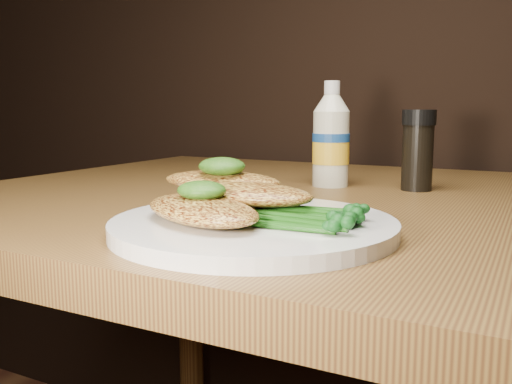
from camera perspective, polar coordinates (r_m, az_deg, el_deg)
The scene contains 9 objects.
plate at distance 0.52m, azimuth -0.25°, elevation -3.53°, with size 0.27×0.27×0.01m, color silver.
chicken_front at distance 0.50m, azimuth -5.63°, elevation -1.83°, with size 0.14×0.08×0.02m, color gold.
chicken_mid at distance 0.54m, azimuth -1.24°, elevation -0.14°, with size 0.15×0.07×0.02m, color gold.
chicken_back at distance 0.58m, azimuth -3.58°, elevation 1.17°, with size 0.13×0.07×0.02m, color gold.
pesto_front at distance 0.50m, azimuth -5.61°, elevation 0.18°, with size 0.05×0.04×0.02m, color black.
pesto_back at distance 0.57m, azimuth -3.53°, elevation 2.66°, with size 0.05×0.05×0.02m, color black.
broccolini_bundle at distance 0.50m, azimuth 4.46°, elevation -2.13°, with size 0.12×0.09×0.02m, color #184C10, non-canonical shape.
mayo_bottle at distance 0.83m, azimuth 7.75°, elevation 5.93°, with size 0.05×0.05×0.15m, color beige, non-canonical shape.
pepper_grinder at distance 0.81m, azimuth 16.32°, elevation 4.14°, with size 0.05×0.05×0.11m, color black, non-canonical shape.
Camera 1 is at (0.17, 0.35, 0.87)m, focal length 38.83 mm.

